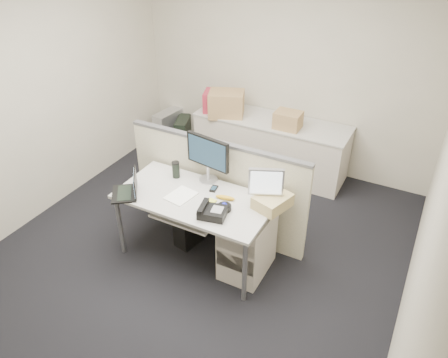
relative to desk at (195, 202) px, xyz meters
The scene contains 27 objects.
floor 0.67m from the desk, ahead, with size 4.00×4.50×0.01m, color black.
wall_back 2.35m from the desk, 90.00° to the left, with size 4.00×0.02×2.70m, color #B2AD98.
wall_left 2.11m from the desk, behind, with size 0.02×4.50×2.70m, color #B2AD98.
wall_right 2.11m from the desk, ahead, with size 0.02×4.50×2.70m, color #B2AD98.
desk is the anchor object (origin of this frame).
keyboard_tray 0.19m from the desk, 90.00° to the right, with size 0.62×0.32×0.02m, color beige.
drawer_pedestal 0.65m from the desk, ahead, with size 0.40×0.55×0.65m, color beige.
cubicle_partition 0.46m from the desk, 90.00° to the left, with size 2.00×0.06×1.10m, color beige.
back_counter 1.95m from the desk, 90.00° to the left, with size 2.00×0.60×0.72m, color beige.
monitor_main 0.45m from the desk, 94.88° to the left, with size 0.49×0.19×0.49m, color black.
monitor_small 0.73m from the desk, 16.01° to the left, with size 0.32×0.16×0.39m, color #B7B7BC.
laptop 0.70m from the desk, 155.70° to the right, with size 0.31×0.23×0.23m, color black.
trackball 0.37m from the desk, ahead, with size 0.13×0.13×0.05m, color black.
desk_phone 0.37m from the desk, 30.96° to the right, with size 0.24×0.20×0.08m, color black.
paper_stack 0.15m from the desk, 156.66° to the right, with size 0.22×0.28×0.01m, color white.
sticky_pad 0.19m from the desk, ahead, with size 0.08×0.08×0.01m, color yellow.
travel_mug 0.44m from the desk, 147.85° to the left, with size 0.08×0.08×0.16m, color black.
banana 0.31m from the desk, 19.65° to the left, with size 0.19×0.05×0.04m, color gold.
cellphone 0.24m from the desk, 63.43° to the left, with size 0.06×0.11×0.02m, color black.
manila_folders 0.76m from the desk, 15.52° to the left, with size 0.26×0.33×0.12m, color tan.
keyboard 0.17m from the desk, 73.01° to the right, with size 0.43×0.15×0.02m, color black.
pc_tower_desk 0.52m from the desk, 126.87° to the left, with size 0.18×0.45×0.42m, color black.
pc_tower_spare_dark 2.54m from the desk, 125.54° to the left, with size 0.17×0.43×0.40m, color black.
pc_tower_spare_silver 2.68m from the desk, 129.94° to the left, with size 0.20×0.50×0.47m, color #B7B7BC.
cardboard_box_left 1.92m from the desk, 108.37° to the left, with size 0.45×0.33×0.33m, color #AD7F50.
cardboard_box_right 1.84m from the desk, 82.01° to the left, with size 0.32×0.25×0.23m, color #AD7F50.
red_binder 2.05m from the desk, 116.19° to the left, with size 0.07×0.31×0.28m, color #AE273B.
Camera 1 is at (1.85, -2.90, 3.13)m, focal length 35.00 mm.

